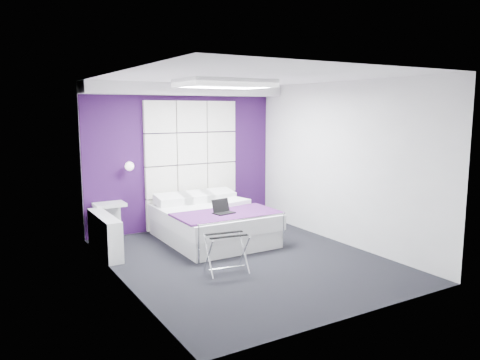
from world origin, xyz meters
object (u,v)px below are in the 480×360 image
object	(u,v)px
radiator	(105,235)
bed	(213,223)
laptop	(223,210)
luggage_rack	(227,253)
nightstand	(109,204)
wall_lamp	(129,166)

from	to	relation	value
radiator	bed	bearing A→B (deg)	-4.61
radiator	laptop	size ratio (longest dim) A/B	3.84
luggage_rack	laptop	size ratio (longest dim) A/B	1.69
radiator	luggage_rack	size ratio (longest dim) A/B	2.27
radiator	luggage_rack	xyz separation A→B (m)	(1.20, -1.62, -0.04)
bed	luggage_rack	world-z (taller)	bed
luggage_rack	nightstand	bearing A→B (deg)	120.55
nightstand	laptop	distance (m)	1.94
nightstand	laptop	bearing A→B (deg)	-43.15
bed	nightstand	distance (m)	1.74
wall_lamp	bed	bearing A→B (deg)	-39.01
luggage_rack	laptop	xyz separation A→B (m)	(0.49, 1.02, 0.35)
bed	luggage_rack	size ratio (longest dim) A/B	3.72
bed	nightstand	size ratio (longest dim) A/B	3.96
wall_lamp	bed	world-z (taller)	wall_lamp
luggage_rack	bed	bearing A→B (deg)	78.46
radiator	laptop	distance (m)	1.82
bed	luggage_rack	bearing A→B (deg)	-110.64
radiator	bed	distance (m)	1.76
wall_lamp	luggage_rack	world-z (taller)	wall_lamp
wall_lamp	laptop	bearing A→B (deg)	-52.44
bed	laptop	size ratio (longest dim) A/B	6.28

